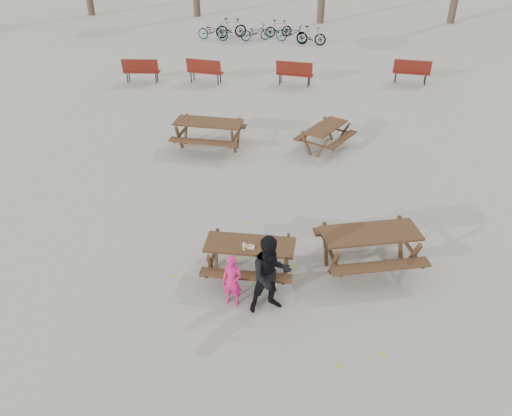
# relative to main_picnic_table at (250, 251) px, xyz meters

# --- Properties ---
(ground) EXTENTS (80.00, 80.00, 0.00)m
(ground) POSITION_rel_main_picnic_table_xyz_m (0.00, 0.00, -0.59)
(ground) COLOR gray
(ground) RESTS_ON ground
(main_picnic_table) EXTENTS (1.80, 1.45, 0.78)m
(main_picnic_table) POSITION_rel_main_picnic_table_xyz_m (0.00, 0.00, 0.00)
(main_picnic_table) COLOR #361F13
(main_picnic_table) RESTS_ON ground
(food_tray) EXTENTS (0.18, 0.11, 0.03)m
(food_tray) POSITION_rel_main_picnic_table_xyz_m (0.02, -0.13, 0.21)
(food_tray) COLOR white
(food_tray) RESTS_ON main_picnic_table
(bread_roll) EXTENTS (0.14, 0.06, 0.05)m
(bread_roll) POSITION_rel_main_picnic_table_xyz_m (0.02, -0.13, 0.25)
(bread_roll) COLOR tan
(bread_roll) RESTS_ON food_tray
(soda_bottle) EXTENTS (0.07, 0.07, 0.17)m
(soda_bottle) POSITION_rel_main_picnic_table_xyz_m (-0.08, -0.21, 0.26)
(soda_bottle) COLOR silver
(soda_bottle) RESTS_ON main_picnic_table
(child) EXTENTS (0.43, 0.32, 1.08)m
(child) POSITION_rel_main_picnic_table_xyz_m (-0.21, -0.90, -0.05)
(child) COLOR #DE1B6B
(child) RESTS_ON ground
(adult) EXTENTS (0.97, 0.88, 1.64)m
(adult) POSITION_rel_main_picnic_table_xyz_m (0.52, -0.96, 0.23)
(adult) COLOR black
(adult) RESTS_ON ground
(picnic_table_east) EXTENTS (2.37, 2.10, 0.86)m
(picnic_table_east) POSITION_rel_main_picnic_table_xyz_m (2.43, 0.60, -0.15)
(picnic_table_east) COLOR #361F13
(picnic_table_east) RESTS_ON ground
(picnic_table_north) EXTENTS (2.15, 1.78, 0.88)m
(picnic_table_north) POSITION_rel_main_picnic_table_xyz_m (-2.09, 5.91, -0.15)
(picnic_table_north) COLOR #361F13
(picnic_table_north) RESTS_ON ground
(picnic_table_far) EXTENTS (1.97, 2.10, 0.72)m
(picnic_table_far) POSITION_rel_main_picnic_table_xyz_m (1.48, 6.37, -0.23)
(picnic_table_far) COLOR #361F13
(picnic_table_far) RESTS_ON ground
(park_bench_row) EXTENTS (12.77, 1.93, 1.03)m
(park_bench_row) POSITION_rel_main_picnic_table_xyz_m (-1.17, 12.42, -0.07)
(park_bench_row) COLOR maroon
(park_bench_row) RESTS_ON ground
(bicycle_row) EXTENTS (7.05, 2.33, 1.04)m
(bicycle_row) POSITION_rel_main_picnic_table_xyz_m (-2.16, 19.69, -0.12)
(bicycle_row) COLOR black
(bicycle_row) RESTS_ON ground
(fallen_leaves) EXTENTS (11.00, 11.00, 0.01)m
(fallen_leaves) POSITION_rel_main_picnic_table_xyz_m (0.50, 2.50, -0.58)
(fallen_leaves) COLOR gold
(fallen_leaves) RESTS_ON ground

